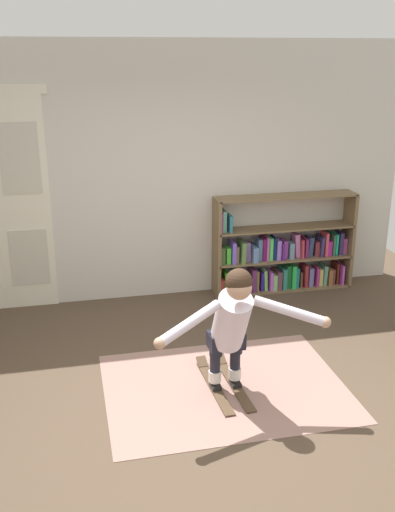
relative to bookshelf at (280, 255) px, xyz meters
name	(u,v)px	position (x,y,z in m)	size (l,w,h in m)	color
ground_plane	(206,416)	(-1.49, -2.39, -0.44)	(7.20, 7.20, 0.00)	brown
back_wall	(153,174)	(-1.49, 0.21, 1.01)	(6.00, 0.10, 2.90)	beige
rug	(225,387)	(-1.23, -2.01, -0.44)	(2.07, 1.57, 0.01)	#9C7469
bookshelf	(280,255)	(0.00, 0.00, 0.00)	(1.71, 0.30, 1.17)	brown
skis_pair	(224,383)	(-1.23, -1.98, -0.42)	(0.31, 0.91, 0.07)	#4F3A27
person_skier	(232,320)	(-1.23, -2.18, 0.27)	(1.42, 0.67, 1.13)	white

